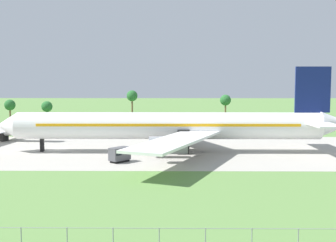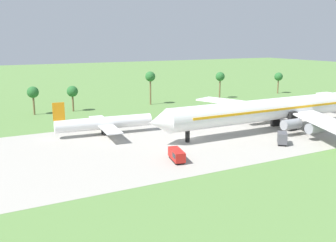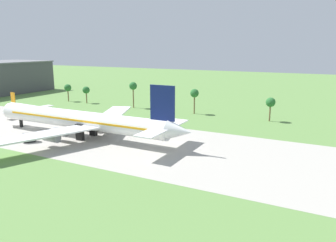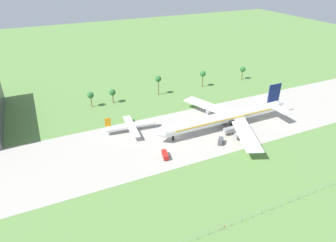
{
  "view_description": "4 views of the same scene",
  "coord_description": "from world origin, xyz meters",
  "px_view_note": "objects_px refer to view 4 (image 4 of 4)",
  "views": [
    {
      "loc": [
        25.16,
        -90.28,
        14.62
      ],
      "look_at": [
        24.16,
        -2.51,
        6.54
      ],
      "focal_mm": 45.0,
      "sensor_mm": 36.0,
      "label": 1
    },
    {
      "loc": [
        -45.44,
        -74.11,
        23.26
      ],
      "look_at": [
        -7.57,
        -2.51,
        5.54
      ],
      "focal_mm": 40.0,
      "sensor_mm": 36.0,
      "label": 2
    },
    {
      "loc": [
        95.22,
        -78.53,
        27.74
      ],
      "look_at": [
        55.9,
        -2.51,
        8.34
      ],
      "focal_mm": 35.0,
      "sensor_mm": 36.0,
      "label": 3
    },
    {
      "loc": [
        -53.09,
        -106.59,
        73.14
      ],
      "look_at": [
        -1.56,
        5.0,
        6.0
      ],
      "focal_mm": 32.0,
      "sensor_mm": 36.0,
      "label": 4
    }
  ],
  "objects_px": {
    "baggage_tug": "(165,155)",
    "no_stopping_sign": "(224,227)",
    "catering_van": "(221,141)",
    "jet_airliner": "(226,117)",
    "regional_aircraft": "(131,126)"
  },
  "relations": [
    {
      "from": "baggage_tug",
      "to": "no_stopping_sign",
      "type": "height_order",
      "value": "baggage_tug"
    },
    {
      "from": "baggage_tug",
      "to": "catering_van",
      "type": "xyz_separation_m",
      "value": [
        26.74,
        -0.78,
        0.24
      ]
    },
    {
      "from": "catering_van",
      "to": "jet_airliner",
      "type": "bearing_deg",
      "value": 48.23
    },
    {
      "from": "jet_airliner",
      "to": "baggage_tug",
      "type": "xyz_separation_m",
      "value": [
        -37.23,
        -10.96,
        -4.25
      ]
    },
    {
      "from": "no_stopping_sign",
      "to": "jet_airliner",
      "type": "bearing_deg",
      "value": 55.44
    },
    {
      "from": "baggage_tug",
      "to": "catering_van",
      "type": "bearing_deg",
      "value": -1.66
    },
    {
      "from": "regional_aircraft",
      "to": "catering_van",
      "type": "relative_size",
      "value": 5.8
    },
    {
      "from": "jet_airliner",
      "to": "no_stopping_sign",
      "type": "xyz_separation_m",
      "value": [
        -36.37,
        -52.79,
        -4.42
      ]
    },
    {
      "from": "regional_aircraft",
      "to": "baggage_tug",
      "type": "xyz_separation_m",
      "value": [
        5.76,
        -26.86,
        -1.66
      ]
    },
    {
      "from": "jet_airliner",
      "to": "baggage_tug",
      "type": "bearing_deg",
      "value": -163.59
    },
    {
      "from": "baggage_tug",
      "to": "jet_airliner",
      "type": "bearing_deg",
      "value": 16.41
    },
    {
      "from": "regional_aircraft",
      "to": "catering_van",
      "type": "bearing_deg",
      "value": -40.37
    },
    {
      "from": "catering_van",
      "to": "baggage_tug",
      "type": "bearing_deg",
      "value": 178.34
    },
    {
      "from": "no_stopping_sign",
      "to": "baggage_tug",
      "type": "bearing_deg",
      "value": 91.17
    },
    {
      "from": "jet_airliner",
      "to": "catering_van",
      "type": "relative_size",
      "value": 17.94
    }
  ]
}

